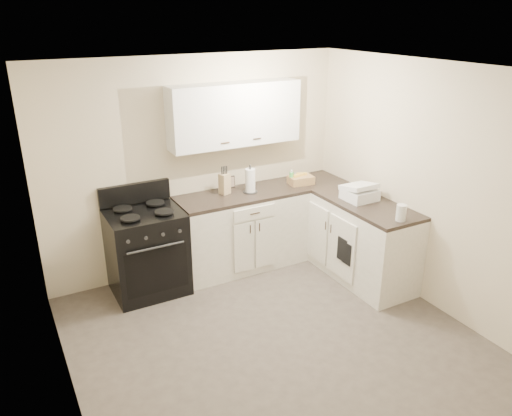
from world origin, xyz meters
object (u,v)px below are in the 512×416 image
knife_block (225,184)px  wicker_basket (301,180)px  stove (147,253)px  paper_towel (250,181)px  countertop_grill (360,194)px

knife_block → wicker_basket: bearing=-25.8°
stove → knife_block: bearing=6.2°
knife_block → stove: bearing=167.6°
paper_towel → countertop_grill: 1.26m
knife_block → paper_towel: (0.29, -0.09, 0.02)m
knife_block → countertop_grill: bearing=-54.4°
paper_towel → countertop_grill: (0.96, -0.81, -0.08)m
stove → countertop_grill: (2.26, -0.80, 0.54)m
stove → countertop_grill: 2.45m
stove → wicker_basket: 2.05m
countertop_grill → wicker_basket: bearing=108.3°
countertop_grill → knife_block: bearing=142.9°
wicker_basket → knife_block: bearing=172.8°
stove → paper_towel: bearing=0.7°
knife_block → paper_towel: 0.30m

